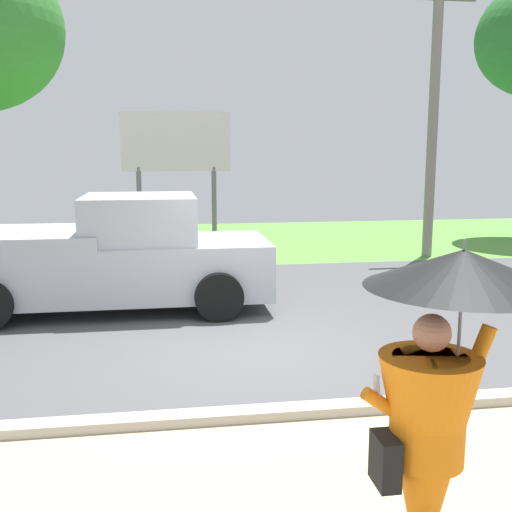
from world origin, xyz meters
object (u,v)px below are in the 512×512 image
(pickup_truck, at_px, (112,257))
(roadside_billboard, at_px, (176,152))
(monk_pedestrian, at_px, (436,404))
(utility_pole, at_px, (433,111))

(pickup_truck, distance_m, roadside_billboard, 5.22)
(monk_pedestrian, height_order, roadside_billboard, roadside_billboard)
(utility_pole, relative_size, roadside_billboard, 1.91)
(monk_pedestrian, relative_size, roadside_billboard, 0.61)
(pickup_truck, relative_size, utility_pole, 0.78)
(monk_pedestrian, bearing_deg, pickup_truck, 102.35)
(monk_pedestrian, distance_m, pickup_truck, 7.41)
(monk_pedestrian, xyz_separation_m, pickup_truck, (-2.39, 7.01, -0.29))
(roadside_billboard, bearing_deg, utility_pole, -7.78)
(utility_pole, distance_m, roadside_billboard, 6.23)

